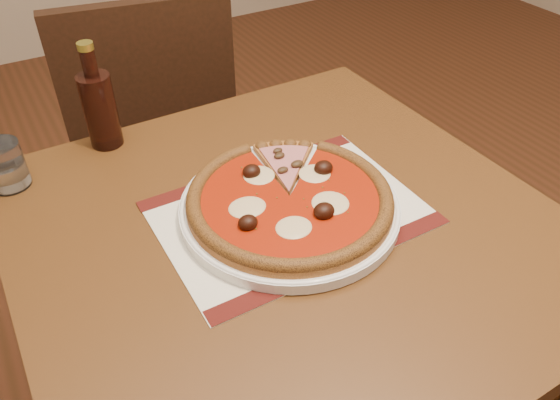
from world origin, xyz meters
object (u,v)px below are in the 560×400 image
at_px(plate, 290,208).
at_px(pizza, 290,198).
at_px(water_glass, 4,165).
at_px(table, 286,268).
at_px(chair_far, 152,128).
at_px(bottle, 99,107).

distance_m(plate, pizza, 0.02).
height_order(plate, water_glass, water_glass).
xyz_separation_m(table, pizza, (0.02, 0.02, 0.13)).
bearing_deg(chair_far, plate, 99.12).
relative_size(chair_far, pizza, 2.79).
bearing_deg(plate, water_glass, 140.93).
relative_size(plate, pizza, 1.07).
bearing_deg(plate, chair_far, 89.64).
distance_m(chair_far, plate, 0.79).
relative_size(chair_far, plate, 2.60).
bearing_deg(bottle, pizza, -61.00).
xyz_separation_m(table, plate, (0.02, 0.02, 0.11)).
distance_m(chair_far, bottle, 0.55).
distance_m(table, chair_far, 0.77).
height_order(chair_far, pizza, chair_far).
bearing_deg(bottle, table, -64.04).
bearing_deg(table, bottle, 115.96).
height_order(chair_far, plate, chair_far).
xyz_separation_m(plate, bottle, (-0.19, 0.34, 0.07)).
relative_size(chair_far, bottle, 4.56).
relative_size(table, pizza, 2.52).
xyz_separation_m(chair_far, water_glass, (-0.37, -0.45, 0.28)).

